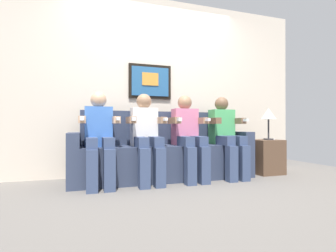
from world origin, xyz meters
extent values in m
plane|color=#66605B|center=(0.00, 0.00, 0.00)|extent=(6.23, 6.23, 0.00)
cube|color=beige|center=(0.00, 0.77, 1.30)|extent=(4.79, 0.05, 2.60)
cube|color=black|center=(-0.08, 0.72, 1.35)|extent=(0.63, 0.03, 0.50)
cube|color=#26598C|center=(-0.08, 0.71, 1.35)|extent=(0.55, 0.02, 0.42)
cube|color=orange|center=(-0.09, 0.70, 1.38)|extent=(0.24, 0.02, 0.18)
cube|color=#333D56|center=(0.00, 0.29, 0.23)|extent=(2.11, 0.58, 0.45)
cube|color=#333D56|center=(0.00, 0.51, 0.68)|extent=(2.11, 0.14, 0.45)
cube|color=#333D56|center=(-1.12, 0.29, 0.31)|extent=(0.14, 0.58, 0.62)
cube|color=#333D56|center=(1.12, 0.29, 0.31)|extent=(0.14, 0.58, 0.62)
cube|color=#3F72CC|center=(-0.84, 0.28, 0.69)|extent=(0.32, 0.20, 0.48)
sphere|color=tan|center=(-0.84, 0.28, 1.02)|extent=(0.19, 0.19, 0.19)
cube|color=#38476B|center=(-0.93, 0.08, 0.51)|extent=(0.12, 0.40, 0.12)
cube|color=#38476B|center=(-0.75, 0.08, 0.51)|extent=(0.12, 0.40, 0.12)
cube|color=#38476B|center=(-0.93, -0.12, 0.23)|extent=(0.12, 0.12, 0.45)
cube|color=#38476B|center=(-0.75, -0.12, 0.23)|extent=(0.12, 0.12, 0.45)
cube|color=tan|center=(-1.03, 0.16, 0.77)|extent=(0.08, 0.28, 0.08)
cube|color=tan|center=(-0.65, 0.16, 0.77)|extent=(0.08, 0.28, 0.08)
cube|color=white|center=(-0.65, 0.00, 0.78)|extent=(0.04, 0.13, 0.04)
cube|color=white|center=(-1.03, 0.00, 0.78)|extent=(0.04, 0.10, 0.04)
cube|color=white|center=(-0.28, 0.28, 0.69)|extent=(0.32, 0.20, 0.48)
sphere|color=#9E7556|center=(-0.28, 0.28, 1.02)|extent=(0.19, 0.19, 0.19)
cube|color=#38476B|center=(-0.37, 0.08, 0.51)|extent=(0.12, 0.40, 0.12)
cube|color=#38476B|center=(-0.19, 0.08, 0.51)|extent=(0.12, 0.40, 0.12)
cube|color=#38476B|center=(-0.37, -0.12, 0.23)|extent=(0.12, 0.12, 0.45)
cube|color=#38476B|center=(-0.19, -0.12, 0.23)|extent=(0.12, 0.12, 0.45)
cube|color=#9E7556|center=(-0.47, 0.16, 0.77)|extent=(0.08, 0.28, 0.08)
cube|color=#9E7556|center=(-0.09, 0.16, 0.77)|extent=(0.08, 0.28, 0.08)
cube|color=white|center=(-0.09, 0.00, 0.78)|extent=(0.04, 0.13, 0.04)
cube|color=white|center=(-0.47, 0.00, 0.78)|extent=(0.04, 0.10, 0.04)
cube|color=pink|center=(0.28, 0.28, 0.69)|extent=(0.32, 0.20, 0.48)
sphere|color=#9E7556|center=(0.28, 0.28, 1.02)|extent=(0.19, 0.19, 0.19)
cube|color=#38476B|center=(0.19, 0.08, 0.51)|extent=(0.12, 0.40, 0.12)
cube|color=#38476B|center=(0.37, 0.08, 0.51)|extent=(0.12, 0.40, 0.12)
cube|color=#38476B|center=(0.19, -0.12, 0.23)|extent=(0.12, 0.12, 0.45)
cube|color=#38476B|center=(0.37, -0.12, 0.23)|extent=(0.12, 0.12, 0.45)
cube|color=#9E7556|center=(0.09, 0.16, 0.77)|extent=(0.08, 0.28, 0.08)
cube|color=#9E7556|center=(0.47, 0.16, 0.77)|extent=(0.08, 0.28, 0.08)
cube|color=white|center=(0.47, 0.00, 0.78)|extent=(0.04, 0.13, 0.04)
cube|color=white|center=(0.09, 0.00, 0.78)|extent=(0.04, 0.10, 0.04)
cube|color=#4CB266|center=(0.84, 0.28, 0.69)|extent=(0.32, 0.20, 0.48)
sphere|color=brown|center=(0.84, 0.28, 1.02)|extent=(0.19, 0.19, 0.19)
cube|color=#38476B|center=(0.75, 0.08, 0.51)|extent=(0.12, 0.40, 0.12)
cube|color=#38476B|center=(0.93, 0.08, 0.51)|extent=(0.12, 0.40, 0.12)
cube|color=#38476B|center=(0.75, -0.12, 0.23)|extent=(0.12, 0.12, 0.45)
cube|color=#38476B|center=(0.93, -0.12, 0.23)|extent=(0.12, 0.12, 0.45)
cube|color=brown|center=(0.65, 0.16, 0.77)|extent=(0.08, 0.28, 0.08)
cube|color=brown|center=(1.03, 0.16, 0.77)|extent=(0.08, 0.28, 0.08)
cube|color=white|center=(1.03, 0.00, 0.78)|extent=(0.04, 0.13, 0.04)
cube|color=brown|center=(1.54, 0.22, 0.25)|extent=(0.40, 0.40, 0.50)
cylinder|color=#333338|center=(1.56, 0.18, 0.51)|extent=(0.14, 0.14, 0.02)
cylinder|color=#333338|center=(1.56, 0.18, 0.66)|extent=(0.02, 0.02, 0.28)
cone|color=silver|center=(1.56, 0.18, 0.88)|extent=(0.22, 0.22, 0.16)
cube|color=white|center=(1.63, 0.21, 0.51)|extent=(0.04, 0.13, 0.02)
camera|label=1|loc=(-1.03, -2.94, 0.69)|focal=27.68mm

